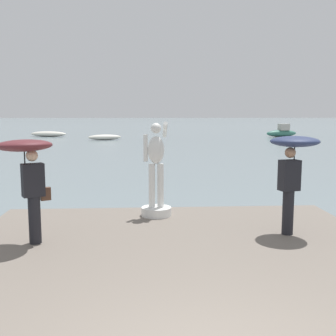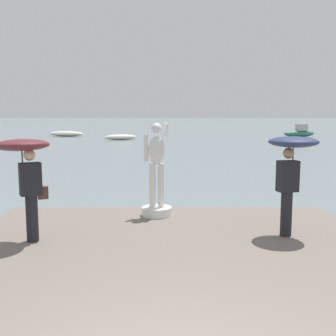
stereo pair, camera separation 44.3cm
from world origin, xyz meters
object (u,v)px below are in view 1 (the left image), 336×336
(onlooker_right, at_px, (293,158))
(boat_near, at_px, (105,137))
(boat_rightward, at_px, (49,134))
(onlooker_left, at_px, (27,162))
(boat_leftward, at_px, (282,132))
(statue_white_figure, at_px, (156,181))

(onlooker_right, xyz_separation_m, boat_near, (-6.97, 35.55, -1.63))
(onlooker_right, distance_m, boat_rightward, 44.52)
(onlooker_left, bearing_deg, boat_rightward, 102.29)
(boat_rightward, bearing_deg, boat_leftward, -4.01)
(onlooker_left, xyz_separation_m, boat_rightward, (-9.26, 42.49, -1.59))
(onlooker_right, bearing_deg, boat_leftward, 71.43)
(onlooker_left, height_order, onlooker_right, same)
(boat_near, height_order, boat_leftward, boat_leftward)
(onlooker_left, xyz_separation_m, boat_near, (-1.98, 35.89, -1.62))
(boat_rightward, bearing_deg, onlooker_left, -77.71)
(onlooker_left, relative_size, boat_leftward, 0.48)
(onlooker_left, height_order, boat_leftward, onlooker_left)
(onlooker_left, distance_m, boat_near, 35.98)
(boat_near, xyz_separation_m, boat_rightward, (-7.28, 6.60, 0.04))
(boat_near, bearing_deg, statue_white_figure, -82.70)
(onlooker_left, xyz_separation_m, onlooker_right, (4.99, 0.34, 0.00))
(onlooker_left, bearing_deg, statue_white_figure, 39.29)
(boat_near, xyz_separation_m, boat_leftward, (20.48, 4.66, 0.25))
(onlooker_right, relative_size, boat_leftward, 0.48)
(boat_rightward, bearing_deg, onlooker_right, -71.33)
(boat_leftward, xyz_separation_m, boat_rightward, (-27.76, 1.94, -0.22))
(onlooker_right, relative_size, boat_near, 0.54)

